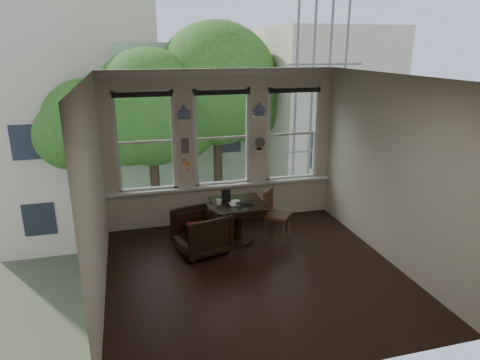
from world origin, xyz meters
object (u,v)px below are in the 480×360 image
object	(u,v)px
table	(238,222)
armchair_left	(201,232)
laptop	(245,205)
side_chair_right	(278,215)
mug	(219,202)

from	to	relation	value
table	armchair_left	distance (m)	0.76
table	laptop	distance (m)	0.42
armchair_left	side_chair_right	distance (m)	1.47
armchair_left	table	bearing A→B (deg)	92.80
laptop	mug	xyz separation A→B (m)	(-0.44, 0.13, 0.04)
side_chair_right	mug	xyz separation A→B (m)	(-1.09, 0.02, 0.34)
armchair_left	laptop	distance (m)	0.89
laptop	mug	size ratio (longest dim) A/B	2.91
armchair_left	laptop	world-z (taller)	laptop
side_chair_right	table	bearing A→B (deg)	125.93
laptop	mug	world-z (taller)	mug
laptop	mug	distance (m)	0.46
side_chair_right	laptop	bearing A→B (deg)	138.62
laptop	side_chair_right	bearing A→B (deg)	25.47
armchair_left	side_chair_right	world-z (taller)	side_chair_right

